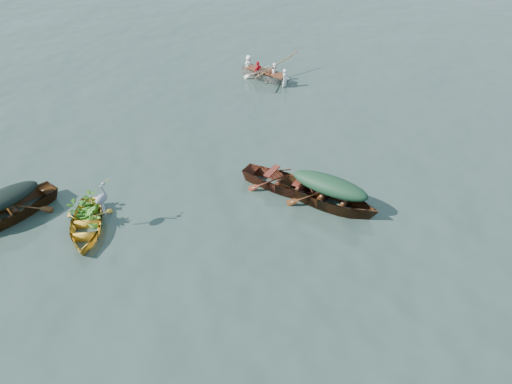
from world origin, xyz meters
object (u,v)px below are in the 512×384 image
(dark_covered_boat, at_px, (8,219))
(yellow_dinghy, at_px, (87,231))
(open_wooden_boat, at_px, (285,190))
(rowed_boat, at_px, (266,80))
(heron, at_px, (102,203))
(green_tarp_boat, at_px, (328,205))

(dark_covered_boat, bearing_deg, yellow_dinghy, 26.69)
(open_wooden_boat, distance_m, rowed_boat, 8.31)
(yellow_dinghy, bearing_deg, dark_covered_boat, 158.76)
(yellow_dinghy, relative_size, dark_covered_boat, 0.75)
(yellow_dinghy, distance_m, heron, 1.01)
(yellow_dinghy, height_order, open_wooden_boat, open_wooden_boat)
(dark_covered_boat, relative_size, heron, 4.24)
(yellow_dinghy, relative_size, heron, 3.20)
(green_tarp_boat, bearing_deg, yellow_dinghy, 132.26)
(heron, bearing_deg, yellow_dinghy, -174.81)
(dark_covered_boat, relative_size, open_wooden_boat, 1.00)
(green_tarp_boat, relative_size, heron, 4.54)
(rowed_boat, bearing_deg, yellow_dinghy, -167.96)
(dark_covered_boat, bearing_deg, green_tarp_boat, 43.11)
(yellow_dinghy, xyz_separation_m, heron, (0.40, 0.38, 0.85))
(dark_covered_boat, bearing_deg, open_wooden_boat, 49.18)
(green_tarp_boat, height_order, rowed_boat, green_tarp_boat)
(open_wooden_boat, bearing_deg, heron, 140.78)
(open_wooden_boat, bearing_deg, yellow_dinghy, 140.23)
(open_wooden_boat, bearing_deg, green_tarp_boat, -91.47)
(dark_covered_boat, distance_m, green_tarp_boat, 9.02)
(heron, bearing_deg, dark_covered_boat, 163.61)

